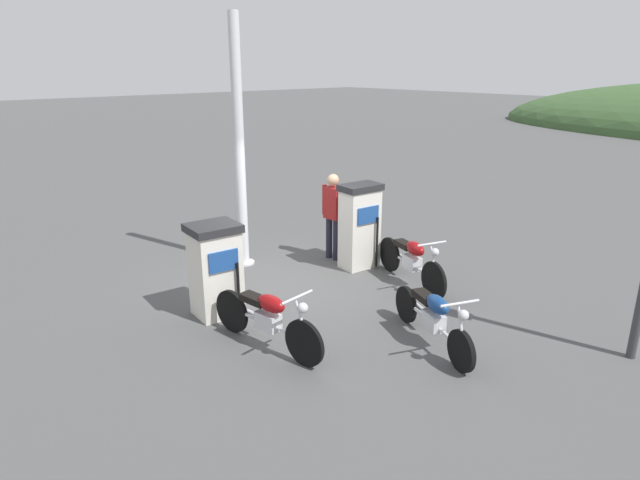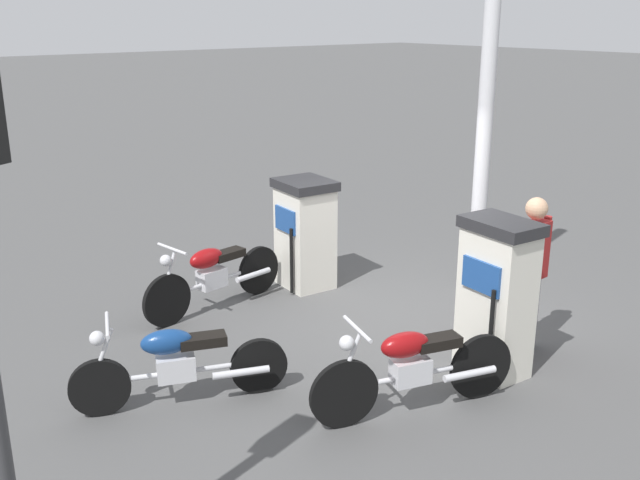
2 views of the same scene
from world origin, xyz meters
The scene contains 8 objects.
ground_plane centered at (0.00, 0.00, 0.00)m, with size 120.00×120.00×0.00m, color #4C4C4C.
fuel_pump_near centered at (0.10, -1.60, 0.76)m, with size 0.75×0.81×1.49m.
fuel_pump_far centered at (0.10, 1.60, 0.84)m, with size 0.61×0.82×1.65m.
motorcycle_near_pump centered at (1.52, -1.65, 0.48)m, with size 2.10×0.56×0.96m.
motorcycle_far_pump centered at (1.36, 1.65, 0.48)m, with size 2.02×0.84×0.97m.
motorcycle_extra centered at (2.99, 0.15, 0.44)m, with size 1.95×0.96×0.92m.
attendant_person centered at (-0.58, 1.52, 1.02)m, with size 0.57×0.25×1.76m.
canopy_support_pole centered at (-1.54, 0.01, 2.27)m, with size 0.40×0.40×4.70m.
Camera 1 is at (7.10, -5.61, 3.82)m, focal length 30.52 mm.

